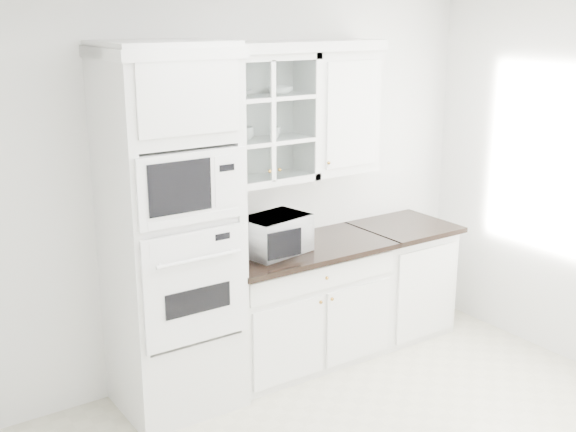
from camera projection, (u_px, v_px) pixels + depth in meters
room_shell at (364, 156)px, 4.06m from camera, size 4.00×3.50×2.70m
oven_column at (171, 234)px, 4.60m from camera, size 0.76×0.68×2.40m
base_cabinet_run at (300, 304)px, 5.38m from camera, size 1.32×0.67×0.92m
extra_base_cabinet at (400, 277)px, 5.92m from camera, size 0.72×0.67×0.92m
upper_cabinet_glass at (260, 119)px, 4.97m from camera, size 0.80×0.33×0.90m
upper_cabinet_solid at (337, 112)px, 5.34m from camera, size 0.55×0.33×0.90m
crown_molding at (248, 48)px, 4.77m from camera, size 2.14×0.38×0.07m
countertop_microwave at (274, 234)px, 5.08m from camera, size 0.53×0.47×0.27m
bowl_a at (236, 94)px, 4.84m from camera, size 0.21×0.21×0.05m
bowl_b at (280, 90)px, 5.01m from camera, size 0.18×0.18×0.06m
cup_a at (245, 134)px, 4.95m from camera, size 0.13×0.13×0.09m
cup_b at (275, 132)px, 5.05m from camera, size 0.09×0.09×0.08m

